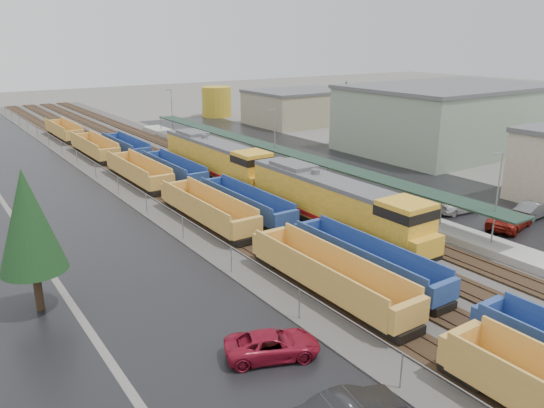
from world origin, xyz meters
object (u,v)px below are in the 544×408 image
(parked_car_west_c, at_px, (272,345))
(storage_tank, at_px, (217,102))
(parked_car_east_c, at_px, (458,206))
(locomotive_lead, at_px, (336,204))
(parked_car_east_e, at_px, (534,210))
(well_string_blue, at_px, (296,228))
(locomotive_trail, at_px, (217,159))
(well_string_yellow, at_px, (207,211))
(parked_car_east_b, at_px, (510,220))

(parked_car_west_c, bearing_deg, storage_tank, -4.55)
(storage_tank, xyz_separation_m, parked_car_east_c, (-12.11, -69.98, -2.43))
(locomotive_lead, relative_size, parked_car_east_e, 4.58)
(parked_car_east_e, bearing_deg, well_string_blue, 67.73)
(locomotive_trail, distance_m, well_string_yellow, 15.05)
(well_string_blue, bearing_deg, parked_car_east_b, -24.94)
(locomotive_lead, xyz_separation_m, parked_car_east_b, (13.43, -7.83, -1.81))
(locomotive_lead, distance_m, parked_car_east_b, 15.65)
(well_string_yellow, relative_size, parked_car_west_c, 22.86)
(locomotive_lead, relative_size, well_string_yellow, 0.19)
(parked_car_east_b, height_order, parked_car_east_e, parked_car_east_e)
(locomotive_trail, distance_m, parked_car_west_c, 36.55)
(parked_car_west_c, distance_m, parked_car_east_b, 28.78)
(well_string_blue, xyz_separation_m, parked_car_east_e, (21.92, -7.68, -0.36))
(well_string_yellow, xyz_separation_m, storage_tank, (33.41, 59.13, 1.88))
(storage_tank, height_order, parked_car_west_c, storage_tank)
(well_string_yellow, distance_m, storage_tank, 67.95)
(locomotive_trail, relative_size, parked_car_east_e, 4.58)
(storage_tank, xyz_separation_m, parked_car_west_c, (-40.42, -79.74, -2.41))
(locomotive_lead, bearing_deg, parked_car_east_e, -22.48)
(locomotive_lead, height_order, parked_car_east_e, locomotive_lead)
(storage_tank, bearing_deg, locomotive_trail, -118.67)
(well_string_blue, height_order, parked_car_east_b, well_string_blue)
(locomotive_trail, xyz_separation_m, parked_car_west_c, (-15.01, -33.27, -1.88))
(well_string_blue, bearing_deg, parked_car_east_e, -19.32)
(parked_car_east_e, bearing_deg, well_string_yellow, 55.78)
(locomotive_lead, height_order, parked_car_west_c, locomotive_lead)
(locomotive_trail, distance_m, parked_car_east_e, 33.64)
(locomotive_trail, xyz_separation_m, well_string_yellow, (-8.00, -12.67, -1.36))
(parked_car_east_b, bearing_deg, well_string_blue, 51.89)
(parked_car_east_b, bearing_deg, locomotive_trail, 11.80)
(locomotive_lead, xyz_separation_m, storage_tank, (25.41, 67.46, 0.52))
(well_string_yellow, xyz_separation_m, well_string_blue, (4.00, -8.06, -0.09))
(well_string_yellow, relative_size, storage_tank, 18.56)
(locomotive_trail, xyz_separation_m, parked_car_east_b, (13.43, -28.83, -1.81))
(parked_car_west_c, bearing_deg, parked_car_east_b, -58.79)
(parked_car_west_c, height_order, parked_car_east_c, parked_car_west_c)
(locomotive_lead, xyz_separation_m, parked_car_east_c, (13.30, -2.52, -1.90))
(storage_tank, relative_size, parked_car_east_b, 1.11)
(locomotive_lead, xyz_separation_m, locomotive_trail, (0.00, 21.00, 0.00))
(locomotive_trail, relative_size, parked_car_east_b, 3.88)
(locomotive_lead, height_order, storage_tank, storage_tank)
(locomotive_trail, xyz_separation_m, storage_tank, (25.41, 46.46, 0.52))
(storage_tank, height_order, parked_car_east_b, storage_tank)
(parked_car_west_c, relative_size, parked_car_east_c, 1.08)
(locomotive_lead, distance_m, storage_tank, 72.09)
(locomotive_trail, height_order, well_string_yellow, locomotive_trail)
(locomotive_trail, height_order, parked_car_west_c, locomotive_trail)
(locomotive_trail, bearing_deg, well_string_yellow, -122.27)
(well_string_blue, bearing_deg, parked_car_east_c, -9.15)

